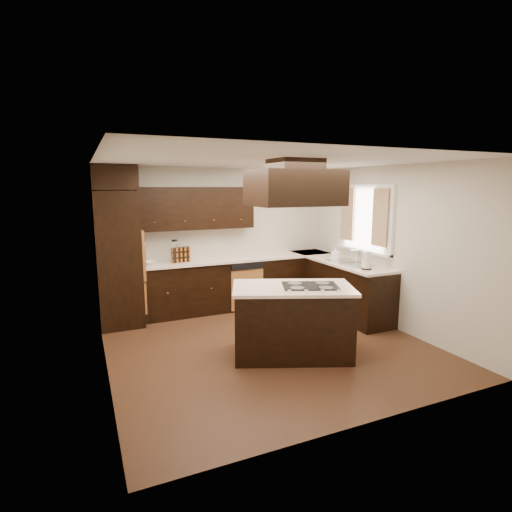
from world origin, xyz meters
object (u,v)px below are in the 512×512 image
object	(u,v)px
oven_column	(118,259)
spice_rack	(181,255)
island	(292,322)
range_hood	(295,188)

from	to	relation	value
oven_column	spice_rack	xyz separation A→B (m)	(1.00, 0.06, -0.01)
oven_column	island	distance (m)	2.96
spice_rack	oven_column	bearing A→B (deg)	169.64
oven_column	island	xyz separation A→B (m)	(1.93, -2.16, -0.62)
oven_column	range_hood	world-z (taller)	range_hood
range_hood	island	bearing A→B (deg)	62.97
range_hood	spice_rack	xyz separation A→B (m)	(-0.87, 2.32, -1.11)
range_hood	oven_column	bearing A→B (deg)	129.74
island	spice_rack	distance (m)	2.48
island	spice_rack	size ratio (longest dim) A/B	4.79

